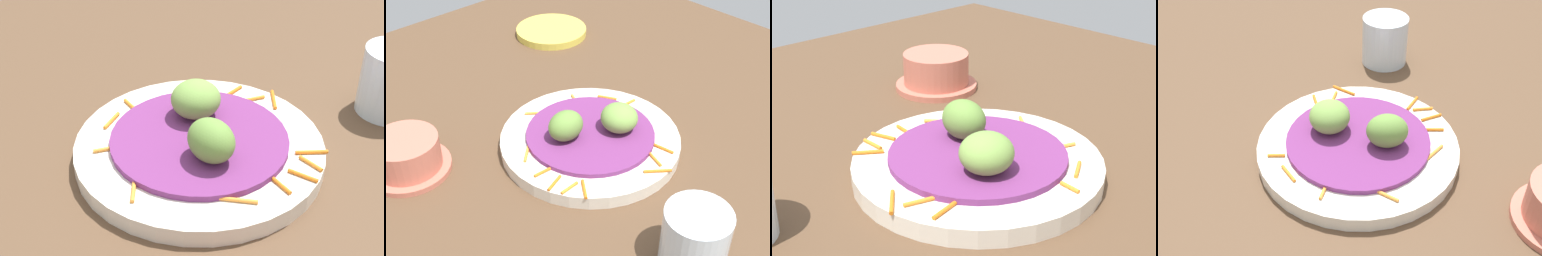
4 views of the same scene
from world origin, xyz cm
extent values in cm
cube|color=brown|center=(0.00, 0.00, 1.00)|extent=(110.00, 110.00, 2.00)
cylinder|color=silver|center=(0.84, -0.48, 2.96)|extent=(25.95, 25.95, 1.92)
cylinder|color=#702D6B|center=(0.84, -0.48, 4.26)|extent=(18.51, 18.51, 0.68)
cylinder|color=orange|center=(5.56, 8.16, 4.12)|extent=(1.45, 2.90, 0.40)
cylinder|color=orange|center=(-9.00, -1.55, 4.12)|extent=(3.52, 0.74, 0.40)
cylinder|color=orange|center=(5.95, -9.04, 4.12)|extent=(1.00, 3.63, 0.40)
cylinder|color=orange|center=(-7.75, -7.65, 4.12)|extent=(2.27, 2.91, 0.40)
cylinder|color=orange|center=(-8.94, -6.17, 4.12)|extent=(2.83, 0.49, 0.40)
cylinder|color=orange|center=(-1.18, 9.50, 4.12)|extent=(3.15, 2.58, 0.40)
cylinder|color=orange|center=(3.39, -9.90, 4.12)|extent=(1.39, 3.11, 0.40)
cylinder|color=orange|center=(9.69, 5.14, 4.12)|extent=(1.84, 2.87, 0.40)
cylinder|color=orange|center=(1.74, -11.79, 4.12)|extent=(3.13, 2.68, 0.40)
cylinder|color=orange|center=(-9.72, -4.17, 4.12)|extent=(3.02, 1.35, 0.40)
cylinder|color=orange|center=(-8.47, 2.99, 4.12)|extent=(2.86, 2.68, 0.40)
cylinder|color=orange|center=(11.25, 1.77, 4.12)|extent=(2.19, 0.56, 0.40)
ellipsoid|color=olive|center=(-2.63, 1.37, 6.74)|extent=(5.41, 4.44, 4.26)
ellipsoid|color=#759E47|center=(4.31, -2.32, 6.62)|extent=(5.96, 6.07, 4.02)
camera|label=1|loc=(-35.89, 30.21, 38.78)|focal=53.15mm
camera|label=2|loc=(-42.04, -42.70, 49.82)|focal=49.29mm
camera|label=3|loc=(38.23, -38.00, 32.17)|focal=54.59mm
camera|label=4|loc=(5.98, 45.99, 43.52)|focal=44.15mm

